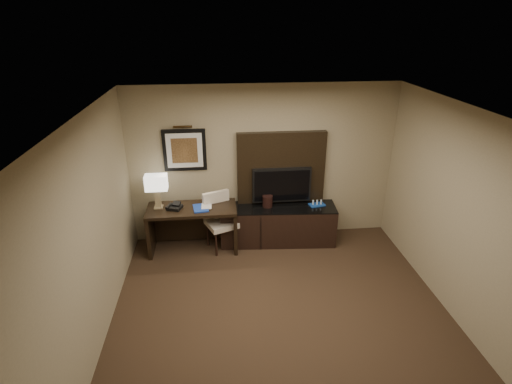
{
  "coord_description": "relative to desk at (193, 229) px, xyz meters",
  "views": [
    {
      "loc": [
        -0.77,
        -3.84,
        3.68
      ],
      "look_at": [
        -0.19,
        1.8,
        1.15
      ],
      "focal_mm": 28.0,
      "sensor_mm": 36.0,
      "label": 1
    }
  ],
  "objects": [
    {
      "name": "tv_wall_panel",
      "position": [
        1.53,
        0.34,
        0.88
      ],
      "size": [
        1.5,
        0.12,
        1.3
      ],
      "primitive_type": "cube",
      "color": "black",
      "rests_on": "wall_back"
    },
    {
      "name": "blue_folder",
      "position": [
        0.15,
        -0.05,
        0.4
      ],
      "size": [
        0.27,
        0.34,
        0.02
      ],
      "primitive_type": "cube",
      "rotation": [
        0.0,
        0.0,
        0.13
      ],
      "color": "#17389A",
      "rests_on": "desk"
    },
    {
      "name": "ceiling",
      "position": [
        1.23,
        -2.1,
        2.31
      ],
      "size": [
        4.5,
        5.0,
        0.01
      ],
      "primitive_type": "cube",
      "color": "silver",
      "rests_on": "wall_back"
    },
    {
      "name": "wall_right",
      "position": [
        3.48,
        -2.1,
        0.96
      ],
      "size": [
        0.01,
        5.0,
        2.7
      ],
      "primitive_type": "cube",
      "color": "gray",
      "rests_on": "floor"
    },
    {
      "name": "artwork",
      "position": [
        -0.07,
        0.38,
        1.26
      ],
      "size": [
        0.7,
        0.04,
        0.7
      ],
      "primitive_type": "cube",
      "color": "black",
      "rests_on": "wall_back"
    },
    {
      "name": "tv",
      "position": [
        1.53,
        0.24,
        0.63
      ],
      "size": [
        1.0,
        0.08,
        0.6
      ],
      "primitive_type": "cube",
      "color": "black",
      "rests_on": "tv_wall_panel"
    },
    {
      "name": "desk",
      "position": [
        0.0,
        0.0,
        0.0
      ],
      "size": [
        1.46,
        0.63,
        0.78
      ],
      "primitive_type": "cube",
      "rotation": [
        0.0,
        0.0,
        0.0
      ],
      "color": "black",
      "rests_on": "floor"
    },
    {
      "name": "desk_chair",
      "position": [
        0.48,
        -0.02,
        0.09
      ],
      "size": [
        0.63,
        0.67,
        0.97
      ],
      "primitive_type": null,
      "rotation": [
        0.0,
        0.0,
        0.39
      ],
      "color": "beige",
      "rests_on": "floor"
    },
    {
      "name": "wall_left",
      "position": [
        -1.02,
        -2.1,
        0.96
      ],
      "size": [
        0.01,
        5.0,
        2.7
      ],
      "primitive_type": "cube",
      "color": "gray",
      "rests_on": "floor"
    },
    {
      "name": "wall_back",
      "position": [
        1.23,
        0.4,
        0.96
      ],
      "size": [
        4.5,
        0.01,
        2.7
      ],
      "primitive_type": "cube",
      "color": "gray",
      "rests_on": "floor"
    },
    {
      "name": "desk_phone",
      "position": [
        -0.27,
        -0.01,
        0.45
      ],
      "size": [
        0.27,
        0.26,
        0.11
      ],
      "primitive_type": null,
      "rotation": [
        0.0,
        0.0,
        -0.34
      ],
      "color": "black",
      "rests_on": "desk"
    },
    {
      "name": "floor",
      "position": [
        1.23,
        -2.1,
        -0.4
      ],
      "size": [
        4.5,
        5.0,
        0.01
      ],
      "primitive_type": "cube",
      "color": "#2F2015",
      "rests_on": "ground"
    },
    {
      "name": "ice_bucket",
      "position": [
        1.27,
        0.14,
        0.38
      ],
      "size": [
        0.22,
        0.22,
        0.2
      ],
      "primitive_type": "cylinder",
      "rotation": [
        0.0,
        0.0,
        -0.33
      ],
      "color": "black",
      "rests_on": "credenza"
    },
    {
      "name": "picture_light",
      "position": [
        -0.07,
        0.34,
        1.66
      ],
      "size": [
        0.04,
        0.04,
        0.3
      ],
      "primitive_type": "cylinder",
      "color": "#3B2813",
      "rests_on": "wall_back"
    },
    {
      "name": "table_lamp",
      "position": [
        -0.53,
        0.06,
        0.65
      ],
      "size": [
        0.33,
        0.19,
        0.52
      ],
      "primitive_type": null,
      "rotation": [
        0.0,
        0.0,
        -0.03
      ],
      "color": "tan",
      "rests_on": "desk"
    },
    {
      "name": "minibar_tray",
      "position": [
        2.13,
        0.09,
        0.33
      ],
      "size": [
        0.29,
        0.21,
        0.1
      ],
      "primitive_type": null,
      "rotation": [
        0.0,
        0.0,
        0.21
      ],
      "color": "#164193",
      "rests_on": "credenza"
    },
    {
      "name": "credenza",
      "position": [
        1.45,
        0.1,
        -0.05
      ],
      "size": [
        2.0,
        0.68,
        0.68
      ],
      "primitive_type": "cube",
      "rotation": [
        0.0,
        0.0,
        -0.07
      ],
      "color": "black",
      "rests_on": "floor"
    },
    {
      "name": "book",
      "position": [
        0.16,
        0.0,
        0.5
      ],
      "size": [
        0.17,
        0.02,
        0.23
      ],
      "primitive_type": "imported",
      "rotation": [
        0.0,
        0.0,
        0.0
      ],
      "color": "#B1A78B",
      "rests_on": "desk"
    }
  ]
}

